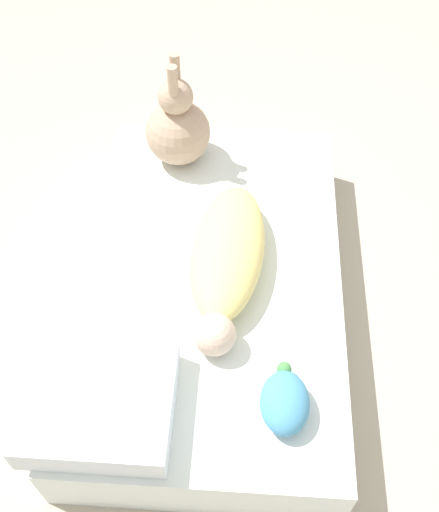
{
  "coord_description": "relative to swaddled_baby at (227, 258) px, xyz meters",
  "views": [
    {
      "loc": [
        -1.05,
        -0.09,
        1.63
      ],
      "look_at": [
        0.01,
        -0.02,
        0.25
      ],
      "focal_mm": 42.0,
      "sensor_mm": 36.0,
      "label": 1
    }
  ],
  "objects": [
    {
      "name": "pillow",
      "position": [
        -0.45,
        0.29,
        -0.02
      ],
      "size": [
        0.32,
        0.37,
        0.09
      ],
      "color": "white",
      "rests_on": "bed_mattress"
    },
    {
      "name": "ground_plane",
      "position": [
        0.0,
        0.05,
        -0.27
      ],
      "size": [
        12.0,
        12.0,
        0.0
      ],
      "primitive_type": "plane",
      "color": "#B2A893"
    },
    {
      "name": "bed_mattress",
      "position": [
        0.0,
        0.05,
        -0.16
      ],
      "size": [
        1.27,
        0.77,
        0.2
      ],
      "color": "white",
      "rests_on": "ground_plane"
    },
    {
      "name": "turtle_plush",
      "position": [
        -0.42,
        -0.17,
        -0.02
      ],
      "size": [
        0.2,
        0.12,
        0.09
      ],
      "color": "#4C99C6",
      "rests_on": "bed_mattress"
    },
    {
      "name": "bunny_plush",
      "position": [
        0.48,
        0.19,
        0.07
      ],
      "size": [
        0.22,
        0.22,
        0.38
      ],
      "color": "tan",
      "rests_on": "bed_mattress"
    },
    {
      "name": "swaddled_baby",
      "position": [
        0.0,
        0.0,
        0.0
      ],
      "size": [
        0.6,
        0.25,
        0.13
      ],
      "rotation": [
        0.0,
        0.0,
        3.07
      ],
      "color": "#EFDB7F",
      "rests_on": "bed_mattress"
    }
  ]
}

